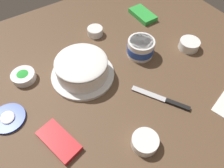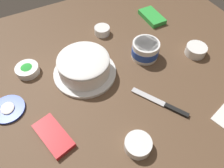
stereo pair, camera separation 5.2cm
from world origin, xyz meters
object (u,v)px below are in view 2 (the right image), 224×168
object	(u,v)px
frosting_tub_lid	(8,109)
candy_box_lower	(152,17)
spreading_knife	(165,105)
sprinkle_bowl_rainbow	(138,145)
sprinkle_bowl_orange	(102,30)
frosted_cake	(84,66)
frosting_tub	(145,50)
sprinkle_bowl_yellow	(196,50)
sprinkle_bowl_green	(27,69)
candy_box_upper	(53,136)

from	to	relation	value
frosting_tub_lid	candy_box_lower	xyz separation A→B (m)	(0.22, -0.80, 0.01)
spreading_knife	sprinkle_bowl_rainbow	xyz separation A→B (m)	(-0.09, 0.18, 0.01)
sprinkle_bowl_orange	candy_box_lower	distance (m)	0.29
frosted_cake	frosting_tub	bearing A→B (deg)	-95.84
sprinkle_bowl_yellow	candy_box_lower	xyz separation A→B (m)	(0.31, 0.03, -0.01)
frosting_tub_lid	sprinkle_bowl_green	bearing A→B (deg)	-36.96
frosting_tub_lid	sprinkle_bowl_green	distance (m)	0.19
sprinkle_bowl_orange	candy_box_lower	world-z (taller)	sprinkle_bowl_orange
spreading_knife	candy_box_upper	xyz separation A→B (m)	(0.07, 0.42, 0.00)
frosting_tub	sprinkle_bowl_rainbow	world-z (taller)	frosting_tub
candy_box_lower	sprinkle_bowl_green	bearing A→B (deg)	95.89
candy_box_upper	candy_box_lower	bearing A→B (deg)	-73.91
frosted_cake	spreading_knife	world-z (taller)	frosted_cake
sprinkle_bowl_orange	sprinkle_bowl_rainbow	bearing A→B (deg)	165.49
sprinkle_bowl_rainbow	sprinkle_bowl_yellow	world-z (taller)	sprinkle_bowl_yellow
frosting_tub	spreading_knife	bearing A→B (deg)	163.87
frosting_tub_lid	sprinkle_bowl_green	size ratio (longest dim) A/B	1.28
frosted_cake	frosting_tub_lid	size ratio (longest dim) A/B	2.12
spreading_knife	candy_box_lower	xyz separation A→B (m)	(0.48, -0.26, 0.01)
frosted_cake	candy_box_lower	size ratio (longest dim) A/B	1.77
spreading_knife	sprinkle_bowl_rainbow	size ratio (longest dim) A/B	2.31
frosting_tub_lid	candy_box_lower	world-z (taller)	candy_box_lower
sprinkle_bowl_yellow	spreading_knife	bearing A→B (deg)	119.76
spreading_knife	candy_box_lower	bearing A→B (deg)	-28.72
candy_box_upper	sprinkle_bowl_orange	bearing A→B (deg)	-57.74
sprinkle_bowl_rainbow	frosting_tub	bearing A→B (deg)	-35.68
frosted_cake	sprinkle_bowl_green	size ratio (longest dim) A/B	2.72
sprinkle_bowl_orange	candy_box_lower	size ratio (longest dim) A/B	0.50
sprinkle_bowl_green	sprinkle_bowl_orange	bearing A→B (deg)	-78.06
sprinkle_bowl_rainbow	sprinkle_bowl_green	size ratio (longest dim) A/B	0.93
sprinkle_bowl_orange	candy_box_upper	xyz separation A→B (m)	(-0.42, 0.39, -0.01)
frosting_tub_lid	candy_box_upper	xyz separation A→B (m)	(-0.18, -0.12, 0.00)
frosting_tub_lid	sprinkle_bowl_yellow	xyz separation A→B (m)	(-0.09, -0.83, 0.02)
frosted_cake	sprinkle_bowl_green	distance (m)	0.25
frosting_tub	spreading_knife	xyz separation A→B (m)	(-0.26, 0.08, -0.03)
frosted_cake	candy_box_upper	size ratio (longest dim) A/B	1.68
sprinkle_bowl_green	candy_box_upper	bearing A→B (deg)	-179.31
sprinkle_bowl_green	candy_box_lower	xyz separation A→B (m)	(0.07, -0.69, -0.01)
sprinkle_bowl_green	sprinkle_bowl_rainbow	bearing A→B (deg)	-154.14
spreading_knife	sprinkle_bowl_rainbow	bearing A→B (deg)	117.58
sprinkle_bowl_yellow	frosted_cake	bearing A→B (deg)	76.30
candy_box_lower	frosting_tub	bearing A→B (deg)	139.51
frosting_tub	frosting_tub_lid	bearing A→B (deg)	90.28
frosting_tub	candy_box_lower	size ratio (longest dim) A/B	0.81
sprinkle_bowl_yellow	frosting_tub_lid	bearing A→B (deg)	83.81
sprinkle_bowl_rainbow	candy_box_upper	size ratio (longest dim) A/B	0.58
frosted_cake	sprinkle_bowl_yellow	xyz separation A→B (m)	(-0.12, -0.50, -0.02)
spreading_knife	sprinkle_bowl_yellow	size ratio (longest dim) A/B	2.28
frosted_cake	spreading_knife	bearing A→B (deg)	-144.33
frosting_tub_lid	spreading_knife	distance (m)	0.60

